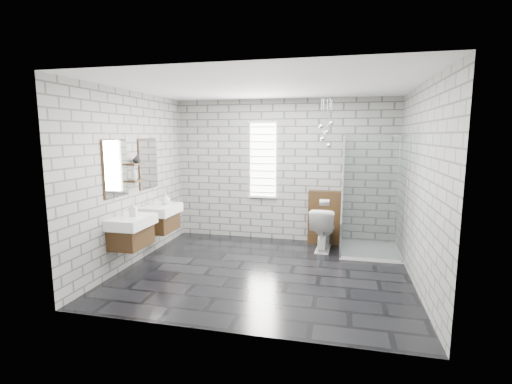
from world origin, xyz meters
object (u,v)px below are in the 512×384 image
(cistern_panel, at_px, (324,217))
(shower_enclosure, at_px, (365,226))
(vanity_right, at_px, (160,210))
(toilet, at_px, (323,228))
(vanity_left, at_px, (129,223))

(cistern_panel, height_order, shower_enclosure, shower_enclosure)
(vanity_right, relative_size, cistern_panel, 1.57)
(cistern_panel, bearing_deg, toilet, -90.00)
(vanity_left, distance_m, shower_enclosure, 3.81)
(cistern_panel, xyz_separation_m, toilet, (0.00, -0.40, -0.12))
(vanity_right, height_order, cistern_panel, vanity_right)
(vanity_left, relative_size, cistern_panel, 1.57)
(vanity_right, distance_m, toilet, 2.87)
(vanity_right, bearing_deg, vanity_left, -90.00)
(vanity_left, xyz_separation_m, cistern_panel, (2.71, 2.20, -0.26))
(vanity_left, bearing_deg, shower_enclosure, 26.22)
(shower_enclosure, bearing_deg, cistern_panel, 143.59)
(cistern_panel, distance_m, shower_enclosure, 0.87)
(toilet, bearing_deg, vanity_left, 36.68)
(vanity_right, xyz_separation_m, toilet, (2.71, 0.87, -0.38))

